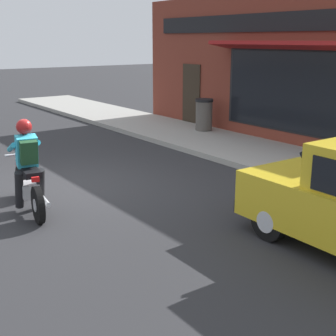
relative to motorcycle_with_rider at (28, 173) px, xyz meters
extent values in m
plane|color=#2B2B2D|center=(0.99, 0.79, -0.68)|extent=(80.00, 80.00, 0.00)
cube|color=#9E9B93|center=(6.15, 3.79, -0.61)|extent=(2.60, 22.00, 0.14)
cube|color=maroon|center=(7.70, 1.88, 1.42)|extent=(0.50, 10.40, 4.20)
cube|color=black|center=(7.43, 0.58, 0.87)|extent=(0.04, 4.37, 2.10)
cube|color=black|center=(7.44, 0.58, 0.87)|extent=(0.02, 4.58, 2.20)
cube|color=#2D2319|center=(7.43, 4.74, 0.37)|extent=(0.04, 0.90, 2.10)
cube|color=maroon|center=(7.10, 0.58, 2.07)|extent=(0.81, 4.99, 0.24)
cube|color=black|center=(7.42, 1.88, 2.67)|extent=(0.06, 8.84, 0.50)
cylinder|color=black|center=(0.10, 0.71, -0.37)|extent=(0.19, 0.63, 0.62)
cylinder|color=silver|center=(0.10, 0.71, -0.37)|extent=(0.15, 0.23, 0.22)
cylinder|color=black|center=(-0.10, -0.67, -0.37)|extent=(0.19, 0.63, 0.62)
cylinder|color=silver|center=(-0.10, -0.67, -0.37)|extent=(0.15, 0.23, 0.22)
cube|color=silver|center=(-0.01, -0.03, -0.29)|extent=(0.34, 0.44, 0.24)
ellipsoid|color=#B21919|center=(0.03, 0.22, 0.12)|extent=(0.37, 0.56, 0.24)
cube|color=black|center=(-0.04, -0.26, 0.08)|extent=(0.34, 0.59, 0.10)
cylinder|color=silver|center=(0.09, 0.62, -0.05)|extent=(0.12, 0.33, 0.68)
cylinder|color=silver|center=(0.07, 0.50, 0.23)|extent=(0.56, 0.12, 0.04)
sphere|color=silver|center=(0.10, 0.66, 0.11)|extent=(0.16, 0.16, 0.16)
cylinder|color=silver|center=(0.09, -0.45, -0.39)|extent=(0.16, 0.56, 0.08)
cube|color=red|center=(-0.09, -0.62, 0.05)|extent=(0.13, 0.08, 0.08)
cylinder|color=black|center=(-0.19, -0.07, -0.25)|extent=(0.19, 0.37, 0.71)
cylinder|color=black|center=(0.16, -0.12, -0.25)|extent=(0.19, 0.37, 0.71)
cube|color=#33B2D1|center=(-0.01, -0.08, 0.40)|extent=(0.38, 0.37, 0.57)
cylinder|color=#33B2D1|center=(-0.18, 0.19, 0.44)|extent=(0.17, 0.53, 0.26)
cylinder|color=#33B2D1|center=(0.22, 0.13, 0.44)|extent=(0.17, 0.53, 0.26)
sphere|color=#A51919|center=(0.00, -0.02, 0.81)|extent=(0.26, 0.26, 0.26)
cube|color=#1E4728|center=(-0.04, -0.24, 0.42)|extent=(0.31, 0.28, 0.42)
cylinder|color=black|center=(2.43, -3.33, -0.38)|extent=(0.19, 0.60, 0.60)
cylinder|color=silver|center=(2.43, -3.33, -0.38)|extent=(0.21, 0.33, 0.33)
cylinder|color=black|center=(3.87, -3.36, -0.38)|extent=(0.19, 0.60, 0.60)
cylinder|color=silver|center=(3.87, -3.36, -0.38)|extent=(0.21, 0.33, 0.33)
cube|color=silver|center=(2.66, -2.68, 0.04)|extent=(0.24, 0.04, 0.14)
cube|color=silver|center=(3.67, -2.70, 0.04)|extent=(0.24, 0.04, 0.14)
cube|color=#28282B|center=(3.16, -2.72, -0.33)|extent=(1.61, 0.15, 0.20)
cylinder|color=#514C47|center=(6.85, 3.38, -0.09)|extent=(0.52, 0.52, 0.90)
cylinder|color=black|center=(6.85, 3.38, 0.40)|extent=(0.56, 0.56, 0.08)
camera|label=1|loc=(-2.60, -7.68, 2.22)|focal=50.00mm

